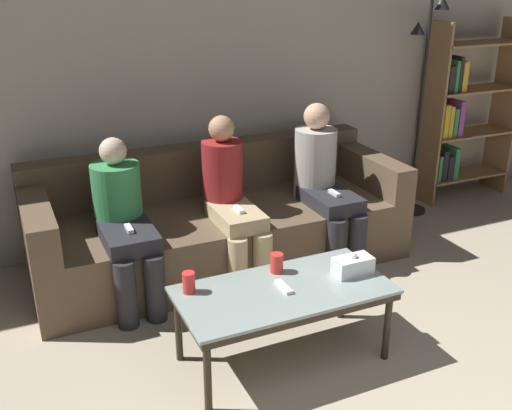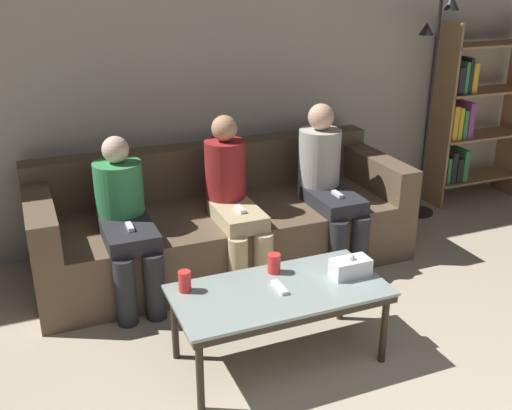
# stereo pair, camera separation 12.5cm
# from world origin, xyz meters

# --- Properties ---
(wall_back) EXTENTS (12.00, 0.06, 2.60)m
(wall_back) POSITION_xyz_m (0.00, 3.52, 1.30)
(wall_back) COLOR #B7B2A3
(wall_back) RESTS_ON ground_plane
(couch) EXTENTS (2.68, 1.00, 0.81)m
(couch) POSITION_xyz_m (0.00, 2.94, 0.30)
(couch) COLOR brown
(couch) RESTS_ON ground_plane
(coffee_table) EXTENTS (1.16, 0.57, 0.45)m
(coffee_table) POSITION_xyz_m (-0.12, 1.65, 0.41)
(coffee_table) COLOR #8C9E99
(coffee_table) RESTS_ON ground_plane
(cup_near_left) EXTENTS (0.07, 0.07, 0.12)m
(cup_near_left) POSITION_xyz_m (-0.59, 1.83, 0.51)
(cup_near_left) COLOR red
(cup_near_left) RESTS_ON coffee_table
(cup_near_right) EXTENTS (0.07, 0.07, 0.11)m
(cup_near_right) POSITION_xyz_m (-0.07, 1.84, 0.51)
(cup_near_right) COLOR red
(cup_near_right) RESTS_ON coffee_table
(tissue_box) EXTENTS (0.22, 0.12, 0.13)m
(tissue_box) POSITION_xyz_m (0.31, 1.65, 0.50)
(tissue_box) COLOR white
(tissue_box) RESTS_ON coffee_table
(game_remote) EXTENTS (0.04, 0.15, 0.02)m
(game_remote) POSITION_xyz_m (-0.12, 1.65, 0.46)
(game_remote) COLOR white
(game_remote) RESTS_ON coffee_table
(bookshelf) EXTENTS (0.89, 0.32, 1.63)m
(bookshelf) POSITION_xyz_m (2.50, 3.29, 0.78)
(bookshelf) COLOR #9E754C
(bookshelf) RESTS_ON ground_plane
(standing_lamp) EXTENTS (0.31, 0.26, 1.86)m
(standing_lamp) POSITION_xyz_m (1.95, 3.14, 1.14)
(standing_lamp) COLOR black
(standing_lamp) RESTS_ON ground_plane
(seated_person_left_end) EXTENTS (0.32, 0.72, 1.06)m
(seated_person_left_end) POSITION_xyz_m (-0.74, 2.70, 0.57)
(seated_person_left_end) COLOR #28282D
(seated_person_left_end) RESTS_ON ground_plane
(seated_person_mid_left) EXTENTS (0.31, 0.68, 1.13)m
(seated_person_mid_left) POSITION_xyz_m (0.00, 2.70, 0.59)
(seated_person_mid_left) COLOR tan
(seated_person_mid_left) RESTS_ON ground_plane
(seated_person_mid_right) EXTENTS (0.31, 0.70, 1.15)m
(seated_person_mid_right) POSITION_xyz_m (0.74, 2.71, 0.61)
(seated_person_mid_right) COLOR #28282D
(seated_person_mid_right) RESTS_ON ground_plane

